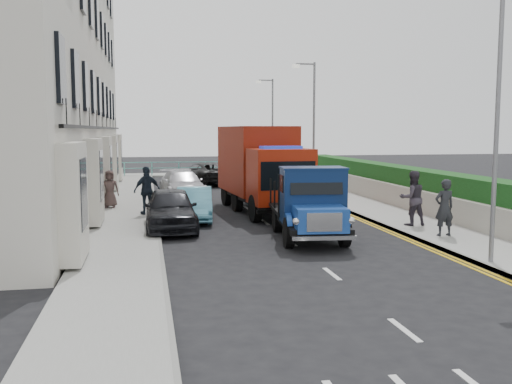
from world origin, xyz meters
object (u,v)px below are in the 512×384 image
(parked_car_front, at_px, (171,209))
(pedestrian_east_near, at_px, (444,208))
(lamp_near, at_px, (493,110))
(bedford_lorry, at_px, (312,208))
(lamp_mid, at_px, (312,120))
(red_lorry, at_px, (261,166))
(lamp_far, at_px, (271,123))

(parked_car_front, xyz_separation_m, pedestrian_east_near, (8.53, -3.45, 0.29))
(lamp_near, distance_m, bedford_lorry, 6.05)
(lamp_mid, xyz_separation_m, pedestrian_east_near, (0.76, -12.46, -2.96))
(lamp_near, xyz_separation_m, red_lorry, (-3.75, 10.92, -2.05))
(lamp_mid, distance_m, pedestrian_east_near, 12.83)
(lamp_far, height_order, pedestrian_east_near, lamp_far)
(parked_car_front, bearing_deg, red_lorry, 44.70)
(lamp_far, relative_size, parked_car_front, 1.61)
(lamp_mid, bearing_deg, parked_car_front, -130.79)
(lamp_far, relative_size, pedestrian_east_near, 3.83)
(red_lorry, distance_m, parked_car_front, 5.76)
(lamp_mid, relative_size, pedestrian_east_near, 3.83)
(lamp_far, bearing_deg, bedford_lorry, -99.11)
(red_lorry, bearing_deg, lamp_far, 71.55)
(pedestrian_east_near, bearing_deg, red_lorry, -62.30)
(pedestrian_east_near, bearing_deg, lamp_near, 74.26)
(pedestrian_east_near, bearing_deg, lamp_far, -91.76)
(bedford_lorry, relative_size, parked_car_front, 1.17)
(parked_car_front, bearing_deg, lamp_near, -41.59)
(lamp_mid, relative_size, bedford_lorry, 1.38)
(lamp_mid, height_order, red_lorry, lamp_mid)
(lamp_near, bearing_deg, parked_car_front, 138.07)
(bedford_lorry, height_order, pedestrian_east_near, bedford_lorry)
(red_lorry, bearing_deg, pedestrian_east_near, -63.10)
(lamp_mid, bearing_deg, lamp_far, 90.00)
(lamp_mid, relative_size, red_lorry, 0.98)
(red_lorry, bearing_deg, parked_car_front, -140.12)
(lamp_mid, bearing_deg, bedford_lorry, -106.34)
(lamp_near, distance_m, parked_car_front, 10.95)
(red_lorry, height_order, pedestrian_east_near, red_lorry)
(lamp_mid, height_order, lamp_far, same)
(lamp_near, relative_size, parked_car_front, 1.61)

